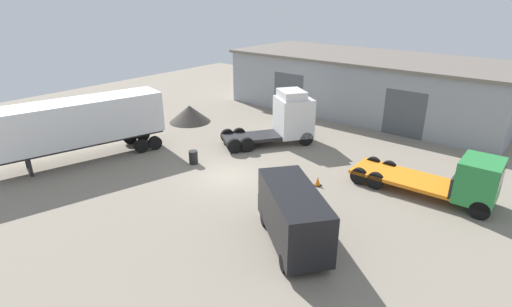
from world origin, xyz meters
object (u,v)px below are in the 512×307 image
delivery_van_black (292,214)px  traffic_cone (318,182)px  flatbed_truck_green (455,180)px  gravel_pile (190,114)px  tractor_unit_white (286,118)px  container_trailer_yellow (78,123)px  oil_drum (193,157)px

delivery_van_black → traffic_cone: (-2.03, 5.60, -1.18)m
flatbed_truck_green → traffic_cone: size_ratio=13.79×
flatbed_truck_green → gravel_pile: size_ratio=2.13×
delivery_van_black → traffic_cone: 6.07m
flatbed_truck_green → traffic_cone: 7.25m
flatbed_truck_green → traffic_cone: flatbed_truck_green is taller
delivery_van_black → gravel_pile: size_ratio=1.49×
tractor_unit_white → delivery_van_black: 12.98m
flatbed_truck_green → gravel_pile: (-21.57, 0.64, -0.56)m
container_trailer_yellow → flatbed_truck_green: (20.71, 9.56, -1.30)m
traffic_cone → tractor_unit_white: bearing=139.8°
container_trailer_yellow → delivery_van_black: 16.26m
flatbed_truck_green → delivery_van_black: bearing=-119.5°
tractor_unit_white → gravel_pile: tractor_unit_white is taller
gravel_pile → oil_drum: 9.23m
oil_drum → tractor_unit_white: bearing=72.3°
tractor_unit_white → traffic_cone: size_ratio=12.34×
flatbed_truck_green → oil_drum: bearing=-161.5°
gravel_pile → oil_drum: gravel_pile is taller
container_trailer_yellow → flatbed_truck_green: 22.85m
tractor_unit_white → traffic_cone: bearing=-96.2°
traffic_cone → container_trailer_yellow: bearing=-155.0°
flatbed_truck_green → oil_drum: (-14.54, -5.34, -0.85)m
oil_drum → traffic_cone: oil_drum is taller
tractor_unit_white → delivery_van_black: size_ratio=1.28×
container_trailer_yellow → traffic_cone: 15.81m
delivery_van_black → flatbed_truck_green: flatbed_truck_green is taller
tractor_unit_white → gravel_pile: bearing=131.6°
container_trailer_yellow → oil_drum: size_ratio=12.71×
delivery_van_black → flatbed_truck_green: (4.52, 8.54, -0.15)m
oil_drum → gravel_pile: bearing=139.6°
oil_drum → container_trailer_yellow: bearing=-145.5°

